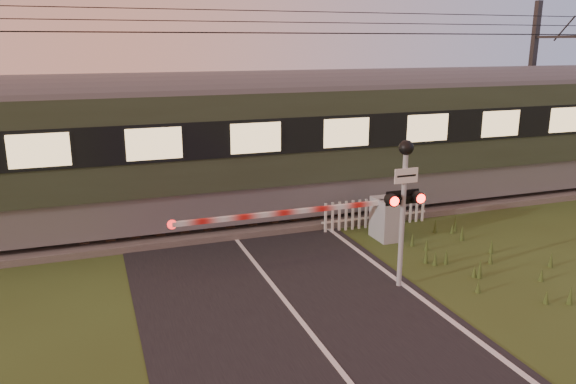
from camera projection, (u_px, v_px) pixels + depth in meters
name	position (u px, v px, depth m)	size (l,w,h in m)	color
ground	(299.00, 320.00, 10.96)	(160.00, 160.00, 0.00)	#334219
road	(304.00, 325.00, 10.75)	(6.00, 140.00, 0.03)	black
track_bed	(222.00, 220.00, 16.85)	(140.00, 3.40, 0.39)	#47423D
overhead_wires	(216.00, 24.00, 15.39)	(120.00, 0.62, 0.62)	black
boom_gate	(376.00, 218.00, 15.22)	(6.93, 0.88, 1.17)	gray
crossing_signal	(404.00, 188.00, 11.88)	(0.84, 0.35, 3.28)	gray
picket_fence	(376.00, 212.00, 16.38)	(3.40, 0.07, 0.87)	silver
catenary_mast	(531.00, 87.00, 22.28)	(0.21, 2.46, 6.80)	#2D2D30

